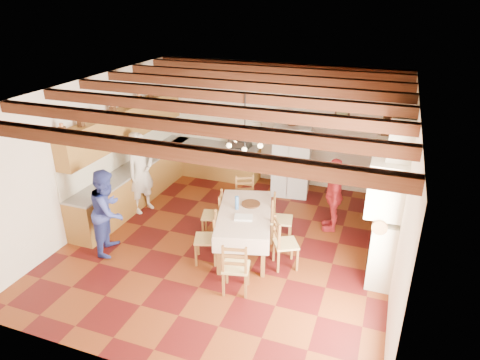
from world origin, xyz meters
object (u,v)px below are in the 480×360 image
chair_right_far (282,219)px  microwave (240,141)px  person_man (141,173)px  person_woman_red (334,194)px  chair_left_far (212,214)px  chair_right_near (286,243)px  hutch (390,169)px  chair_end_far (246,199)px  refrigerator (292,160)px  dining_table (244,216)px  chair_left_near (206,238)px  chair_end_near (236,266)px  person_woman_blue (108,211)px

chair_right_far → microwave: (-1.78, 2.49, 0.57)m
person_man → person_woman_red: bearing=-63.9°
chair_left_far → chair_right_near: size_ratio=1.00×
hutch → chair_right_near: (-1.55, -2.56, -0.62)m
microwave → person_woman_red: bearing=-28.9°
chair_end_far → person_man: 2.35m
refrigerator → person_man: bearing=-151.7°
refrigerator → dining_table: bearing=-101.1°
person_woman_red → chair_left_far: bearing=-73.4°
chair_right_near → microwave: bearing=3.4°
microwave → person_man: bearing=-118.4°
chair_left_near → person_man: size_ratio=0.53×
dining_table → chair_end_near: bearing=-76.8°
dining_table → chair_end_far: chair_end_far is taller
chair_left_far → chair_right_far: 1.37m
chair_left_far → person_man: (-1.89, 0.48, 0.43)m
chair_right_near → chair_right_far: 0.85m
chair_right_near → chair_end_far: (-1.23, 1.36, 0.00)m
hutch → dining_table: size_ratio=1.08×
chair_right_far → chair_end_far: 1.09m
chair_right_far → chair_end_far: (-0.94, 0.55, 0.00)m
hutch → chair_left_far: 3.84m
microwave → chair_left_far: bearing=-77.4°
chair_end_near → refrigerator: bearing=-101.7°
dining_table → person_woman_blue: (-2.36, -0.86, 0.10)m
chair_end_far → person_woman_blue: (-1.99, -1.96, 0.34)m
chair_right_far → microwave: microwave is taller
person_woman_red → microwave: (-2.63, 1.68, 0.27)m
refrigerator → chair_end_near: bearing=-95.6°
hutch → chair_end_near: size_ratio=2.29×
person_man → refrigerator: bearing=-37.8°
chair_right_near → chair_end_near: bearing=119.8°
hutch → chair_left_near: size_ratio=2.29×
refrigerator → person_woman_red: (1.21, -1.37, -0.08)m
hutch → person_man: (-5.07, -1.57, -0.19)m
person_woman_red → chair_right_far: bearing=-56.7°
refrigerator → microwave: bearing=161.2°
chair_end_near → chair_end_far: same height
chair_left_far → microwave: 2.88m
person_man → person_woman_red: person_man is taller
refrigerator → person_woman_blue: 4.42m
dining_table → chair_left_near: 0.82m
chair_left_near → chair_end_near: same height
dining_table → refrigerator: bearing=85.4°
hutch → person_woman_blue: size_ratio=1.34×
chair_left_near → chair_right_near: size_ratio=1.00×
person_woman_blue → person_woman_red: bearing=-75.3°
chair_end_far → microwave: bearing=86.1°
chair_left_near → chair_end_far: size_ratio=1.00×
chair_right_far → chair_end_near: bearing=160.6°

